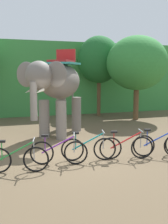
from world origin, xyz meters
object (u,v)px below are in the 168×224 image
object	(u,v)px
bike_purple	(59,152)
tree_far_right	(137,63)
bike_green	(17,159)
bike_blue	(159,145)
bike_red	(126,147)
tree_center_right	(99,60)
bike_teal	(89,148)
elephant	(58,85)

from	to	relation	value
bike_purple	tree_far_right	bearing A→B (deg)	46.60
bike_green	bike_blue	xyz separation A→B (m)	(4.50, 0.05, 0.00)
bike_green	bike_red	distance (m)	3.36
tree_center_right	tree_far_right	xyz separation A→B (m)	(1.52, -2.15, -0.28)
bike_purple	bike_teal	bearing A→B (deg)	4.86
bike_green	bike_purple	xyz separation A→B (m)	(1.23, 0.30, 0.00)
tree_far_right	bike_red	size ratio (longest dim) A/B	2.94
bike_teal	tree_center_right	bearing A→B (deg)	66.16
tree_far_right	elephant	bearing A→B (deg)	-152.13
bike_purple	bike_blue	bearing A→B (deg)	-4.35
bike_purple	tree_center_right	bearing A→B (deg)	61.35
bike_teal	bike_red	world-z (taller)	same
tree_far_right	bike_teal	xyz separation A→B (m)	(-5.41, -6.66, -2.92)
bike_red	bike_teal	bearing A→B (deg)	168.55
bike_green	bike_teal	size ratio (longest dim) A/B	1.00
bike_blue	tree_center_right	bearing A→B (deg)	80.19
tree_far_right	bike_red	distance (m)	8.60
bike_red	bike_blue	bearing A→B (deg)	-4.69
tree_far_right	bike_teal	world-z (taller)	tree_far_right
tree_center_right	bike_purple	distance (m)	10.62
bike_green	bike_red	world-z (taller)	same
bike_purple	bike_red	world-z (taller)	same
tree_center_right	bike_purple	size ratio (longest dim) A/B	3.09
elephant	bike_purple	xyz separation A→B (m)	(-0.93, -3.86, -1.82)
bike_green	bike_teal	world-z (taller)	same
elephant	bike_blue	distance (m)	5.07
bike_teal	bike_red	xyz separation A→B (m)	(1.17, -0.24, 0.00)
tree_center_right	tree_far_right	world-z (taller)	tree_center_right
bike_teal	bike_red	distance (m)	1.20
bike_red	tree_far_right	bearing A→B (deg)	58.43
bike_teal	bike_blue	distance (m)	2.34
elephant	bike_blue	size ratio (longest dim) A/B	2.38
tree_center_right	bike_green	size ratio (longest dim) A/B	3.04
tree_center_right	bike_red	size ratio (longest dim) A/B	3.05
tree_far_right	bike_teal	size ratio (longest dim) A/B	2.93
tree_far_right	bike_purple	distance (m)	9.72
elephant	bike_green	xyz separation A→B (m)	(-2.15, -4.16, -1.82)
bike_teal	elephant	bearing A→B (deg)	90.54
bike_red	tree_center_right	bearing A→B (deg)	73.26
tree_center_right	bike_red	distance (m)	9.97
bike_red	bike_blue	world-z (taller)	same
elephant	bike_blue	world-z (taller)	elephant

